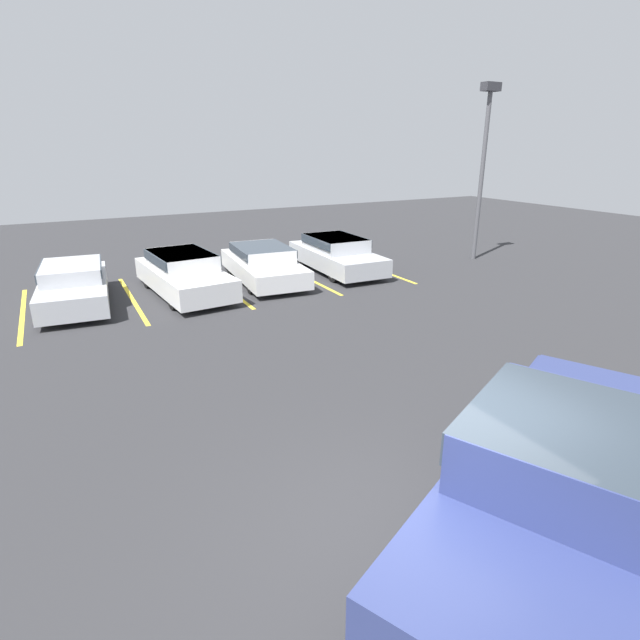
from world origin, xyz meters
name	(u,v)px	position (x,y,z in m)	size (l,w,h in m)	color
ground_plane	(409,544)	(0.00, 0.00, 0.00)	(60.00, 60.00, 0.00)	#2D2D30
stall_stripe_a	(23,313)	(-4.13, 11.56, 0.00)	(0.12, 5.25, 0.01)	yellow
stall_stripe_b	(132,299)	(-1.30, 11.56, 0.00)	(0.12, 5.25, 0.01)	yellow
stall_stripe_c	(225,287)	(1.54, 11.56, 0.00)	(0.12, 5.25, 0.01)	yellow
stall_stripe_d	(304,276)	(4.37, 11.56, 0.00)	(0.12, 5.25, 0.01)	yellow
stall_stripe_e	(372,267)	(7.21, 11.56, 0.00)	(0.12, 5.25, 0.01)	yellow
pickup_truck	(564,487)	(1.28, -0.88, 0.93)	(5.74, 4.10, 1.87)	navy
parked_sedan_a	(74,284)	(-2.78, 11.71, 0.63)	(2.09, 4.42, 1.18)	#B7BABF
parked_sedan_b	(183,272)	(0.24, 11.40, 0.67)	(2.14, 4.68, 1.27)	silver
parked_sedan_c	(263,262)	(2.94, 11.70, 0.62)	(2.17, 4.61, 1.16)	silver
parked_sedan_d	(336,253)	(5.77, 11.76, 0.66)	(1.96, 4.61, 1.23)	#B7BABF
light_post	(484,151)	(11.60, 10.89, 4.08)	(0.70, 0.36, 6.42)	#515156
wheel_stop_curb	(208,264)	(1.88, 14.64, 0.07)	(1.71, 0.20, 0.14)	#B7B2A8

